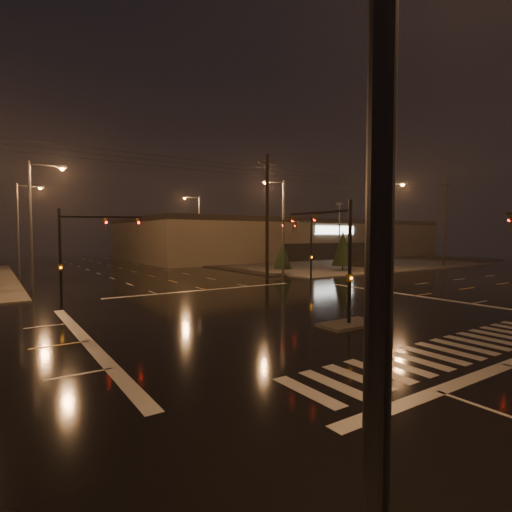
# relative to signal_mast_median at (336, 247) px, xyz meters

# --- Properties ---
(ground) EXTENTS (140.00, 140.00, 0.00)m
(ground) POSITION_rel_signal_mast_median_xyz_m (-0.00, 3.07, -3.75)
(ground) COLOR black
(ground) RESTS_ON ground
(sidewalk_ne) EXTENTS (36.00, 36.00, 0.12)m
(sidewalk_ne) POSITION_rel_signal_mast_median_xyz_m (30.00, 33.07, -3.69)
(sidewalk_ne) COLOR #42403B
(sidewalk_ne) RESTS_ON ground
(median_island) EXTENTS (3.00, 1.60, 0.15)m
(median_island) POSITION_rel_signal_mast_median_xyz_m (-0.00, -0.93, -3.68)
(median_island) COLOR #42403B
(median_island) RESTS_ON ground
(crosswalk) EXTENTS (15.00, 2.60, 0.01)m
(crosswalk) POSITION_rel_signal_mast_median_xyz_m (-0.00, -5.93, -3.75)
(crosswalk) COLOR beige
(crosswalk) RESTS_ON ground
(stop_bar_near) EXTENTS (16.00, 0.50, 0.01)m
(stop_bar_near) POSITION_rel_signal_mast_median_xyz_m (-0.00, -7.93, -3.75)
(stop_bar_near) COLOR beige
(stop_bar_near) RESTS_ON ground
(stop_bar_far) EXTENTS (16.00, 0.50, 0.01)m
(stop_bar_far) POSITION_rel_signal_mast_median_xyz_m (-0.00, 14.07, -3.75)
(stop_bar_far) COLOR beige
(stop_bar_far) RESTS_ON ground
(parking_lot) EXTENTS (50.00, 24.00, 0.08)m
(parking_lot) POSITION_rel_signal_mast_median_xyz_m (35.00, 31.07, -3.71)
(parking_lot) COLOR black
(parking_lot) RESTS_ON ground
(retail_building) EXTENTS (60.20, 28.30, 7.20)m
(retail_building) POSITION_rel_signal_mast_median_xyz_m (35.00, 49.06, 0.09)
(retail_building) COLOR brown
(retail_building) RESTS_ON ground
(signal_mast_median) EXTENTS (0.25, 4.59, 6.00)m
(signal_mast_median) POSITION_rel_signal_mast_median_xyz_m (0.00, 0.00, 0.00)
(signal_mast_median) COLOR black
(signal_mast_median) RESTS_ON ground
(signal_mast_ne) EXTENTS (4.84, 1.86, 6.00)m
(signal_mast_ne) POSITION_rel_signal_mast_median_xyz_m (9.50, 13.21, 0.04)
(signal_mast_ne) COLOR black
(signal_mast_ne) RESTS_ON ground
(signal_mast_nw) EXTENTS (4.84, 1.86, 6.00)m
(signal_mast_nw) POSITION_rel_signal_mast_median_xyz_m (-9.50, 13.21, 0.04)
(signal_mast_nw) COLOR black
(signal_mast_nw) RESTS_ON ground
(streetlight_0) EXTENTS (2.77, 0.32, 10.00)m
(streetlight_0) POSITION_rel_signal_mast_median_xyz_m (-11.18, -11.93, 2.05)
(streetlight_0) COLOR #38383A
(streetlight_0) RESTS_ON ground
(streetlight_1) EXTENTS (2.77, 0.32, 10.00)m
(streetlight_1) POSITION_rel_signal_mast_median_xyz_m (-11.18, 21.07, 2.05)
(streetlight_1) COLOR #38383A
(streetlight_1) RESTS_ON ground
(streetlight_2) EXTENTS (2.77, 0.32, 10.00)m
(streetlight_2) POSITION_rel_signal_mast_median_xyz_m (-11.18, 37.07, 2.05)
(streetlight_2) COLOR #38383A
(streetlight_2) RESTS_ON ground
(streetlight_3) EXTENTS (2.77, 0.32, 10.00)m
(streetlight_3) POSITION_rel_signal_mast_median_xyz_m (11.18, 19.07, 2.05)
(streetlight_3) COLOR #38383A
(streetlight_3) RESTS_ON ground
(streetlight_4) EXTENTS (2.77, 0.32, 10.00)m
(streetlight_4) POSITION_rel_signal_mast_median_xyz_m (11.18, 39.07, 2.05)
(streetlight_4) COLOR #38383A
(streetlight_4) RESTS_ON ground
(streetlight_6) EXTENTS (0.32, 2.77, 10.00)m
(streetlight_6) POSITION_rel_signal_mast_median_xyz_m (22.00, 14.26, 2.05)
(streetlight_6) COLOR #38383A
(streetlight_6) RESTS_ON ground
(utility_pole_1) EXTENTS (2.20, 0.32, 12.00)m
(utility_pole_1) POSITION_rel_signal_mast_median_xyz_m (8.00, 17.07, 2.38)
(utility_pole_1) COLOR black
(utility_pole_1) RESTS_ON ground
(utility_pole_2) EXTENTS (2.20, 0.32, 12.00)m
(utility_pole_2) POSITION_rel_signal_mast_median_xyz_m (38.00, 17.07, 2.38)
(utility_pole_2) COLOR black
(utility_pole_2) RESTS_ON ground
(conifer_0) EXTENTS (1.97, 1.97, 3.77)m
(conifer_0) POSITION_rel_signal_mast_median_xyz_m (12.15, 20.02, -1.52)
(conifer_0) COLOR black
(conifer_0) RESTS_ON ground
(conifer_1) EXTENTS (2.64, 2.64, 4.82)m
(conifer_1) POSITION_rel_signal_mast_median_xyz_m (21.00, 19.68, -0.99)
(conifer_1) COLOR black
(conifer_1) RESTS_ON ground
(conifer_2) EXTENTS (1.97, 1.97, 3.78)m
(conifer_2) POSITION_rel_signal_mast_median_xyz_m (28.25, 20.03, -1.51)
(conifer_2) COLOR black
(conifer_2) RESTS_ON ground
(car_parked) EXTENTS (3.28, 5.36, 1.70)m
(car_parked) POSITION_rel_signal_mast_median_xyz_m (27.21, 22.12, -2.90)
(car_parked) COLOR black
(car_parked) RESTS_ON ground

